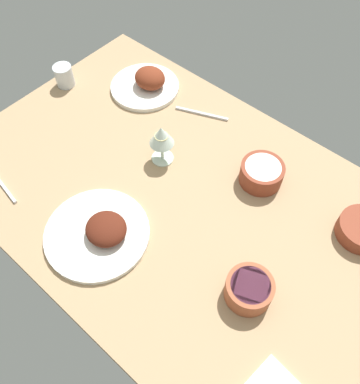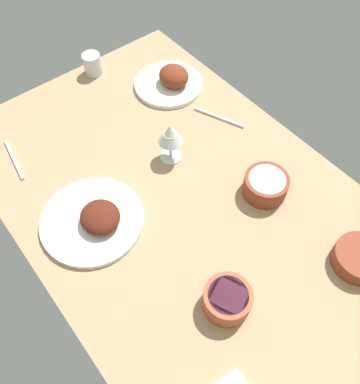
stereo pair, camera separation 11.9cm
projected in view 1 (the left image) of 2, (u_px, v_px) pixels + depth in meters
dining_table at (180, 199)px, 122.44cm from camera, size 140.00×90.00×4.00cm
plate_center_main at (100, 232)px, 111.74cm from camera, size 29.30×29.30×6.61cm
plate_far_side at (147, 83)px, 145.20cm from camera, size 24.64×24.64×8.15cm
bowl_onions at (249, 289)px, 100.78cm from camera, size 12.11×12.11×6.46cm
bowl_cream at (262, 173)px, 121.24cm from camera, size 13.06×13.06×6.47cm
wine_glass at (162, 137)px, 120.69cm from camera, size 7.60×7.60×14.00cm
water_tumbler at (64, 76)px, 145.43cm from camera, size 6.60×6.60×7.76cm
fork_loose at (202, 114)px, 139.59cm from camera, size 17.61×8.06×0.80cm
spoon_loose at (2, 184)px, 122.79cm from camera, size 17.74×3.51×0.80cm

